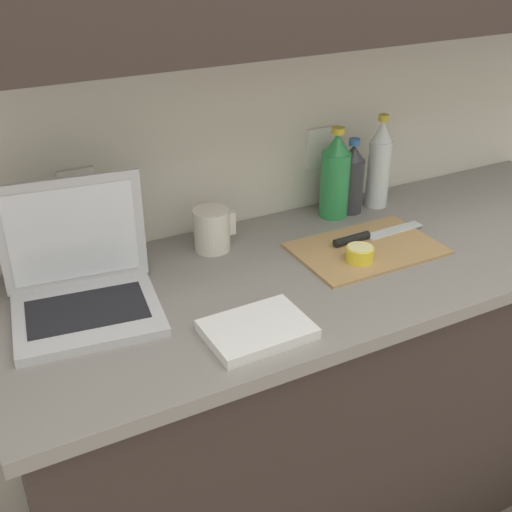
{
  "coord_description": "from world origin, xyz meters",
  "views": [
    {
      "loc": [
        -0.89,
        -1.18,
        1.7
      ],
      "look_at": [
        -0.28,
        -0.01,
        0.98
      ],
      "focal_mm": 45.0,
      "sensor_mm": 36.0,
      "label": 1
    }
  ],
  "objects_px": {
    "lemon_half_cut": "(361,253)",
    "bottle_water_clear": "(335,176)",
    "knife": "(363,237)",
    "bottle_oil_tall": "(352,179)",
    "bottle_green_soda": "(379,165)",
    "laptop": "(81,280)",
    "cutting_board": "(366,249)",
    "measuring_cup": "(212,230)"
  },
  "relations": [
    {
      "from": "bottle_green_soda",
      "to": "bottle_water_clear",
      "type": "xyz_separation_m",
      "value": [
        -0.15,
        0.0,
        -0.01
      ]
    },
    {
      "from": "bottle_water_clear",
      "to": "bottle_green_soda",
      "type": "bearing_deg",
      "value": 0.0
    },
    {
      "from": "knife",
      "to": "bottle_oil_tall",
      "type": "bearing_deg",
      "value": 63.92
    },
    {
      "from": "bottle_green_soda",
      "to": "bottle_water_clear",
      "type": "distance_m",
      "value": 0.15
    },
    {
      "from": "laptop",
      "to": "measuring_cup",
      "type": "height_order",
      "value": "laptop"
    },
    {
      "from": "lemon_half_cut",
      "to": "bottle_oil_tall",
      "type": "distance_m",
      "value": 0.32
    },
    {
      "from": "lemon_half_cut",
      "to": "bottle_oil_tall",
      "type": "relative_size",
      "value": 0.32
    },
    {
      "from": "laptop",
      "to": "measuring_cup",
      "type": "relative_size",
      "value": 3.05
    },
    {
      "from": "laptop",
      "to": "cutting_board",
      "type": "height_order",
      "value": "laptop"
    },
    {
      "from": "bottle_oil_tall",
      "to": "bottle_water_clear",
      "type": "bearing_deg",
      "value": 180.0
    },
    {
      "from": "knife",
      "to": "bottle_green_soda",
      "type": "distance_m",
      "value": 0.28
    },
    {
      "from": "bottle_water_clear",
      "to": "measuring_cup",
      "type": "relative_size",
      "value": 2.29
    },
    {
      "from": "measuring_cup",
      "to": "bottle_water_clear",
      "type": "bearing_deg",
      "value": 4.04
    },
    {
      "from": "knife",
      "to": "bottle_oil_tall",
      "type": "relative_size",
      "value": 1.31
    },
    {
      "from": "bottle_oil_tall",
      "to": "measuring_cup",
      "type": "xyz_separation_m",
      "value": [
        -0.46,
        -0.03,
        -0.04
      ]
    },
    {
      "from": "lemon_half_cut",
      "to": "bottle_green_soda",
      "type": "bearing_deg",
      "value": 47.14
    },
    {
      "from": "laptop",
      "to": "bottle_green_soda",
      "type": "distance_m",
      "value": 0.94
    },
    {
      "from": "bottle_green_soda",
      "to": "measuring_cup",
      "type": "distance_m",
      "value": 0.56
    },
    {
      "from": "cutting_board",
      "to": "bottle_green_soda",
      "type": "height_order",
      "value": "bottle_green_soda"
    },
    {
      "from": "knife",
      "to": "measuring_cup",
      "type": "height_order",
      "value": "measuring_cup"
    },
    {
      "from": "laptop",
      "to": "bottle_oil_tall",
      "type": "xyz_separation_m",
      "value": [
        0.83,
        0.14,
        0.04
      ]
    },
    {
      "from": "knife",
      "to": "bottle_green_soda",
      "type": "height_order",
      "value": "bottle_green_soda"
    },
    {
      "from": "lemon_half_cut",
      "to": "bottle_water_clear",
      "type": "relative_size",
      "value": 0.27
    },
    {
      "from": "measuring_cup",
      "to": "cutting_board",
      "type": "bearing_deg",
      "value": -28.69
    },
    {
      "from": "lemon_half_cut",
      "to": "knife",
      "type": "bearing_deg",
      "value": 50.6
    },
    {
      "from": "measuring_cup",
      "to": "bottle_oil_tall",
      "type": "bearing_deg",
      "value": 3.52
    },
    {
      "from": "bottle_water_clear",
      "to": "measuring_cup",
      "type": "distance_m",
      "value": 0.41
    },
    {
      "from": "bottle_green_soda",
      "to": "bottle_water_clear",
      "type": "relative_size",
      "value": 1.06
    },
    {
      "from": "knife",
      "to": "lemon_half_cut",
      "type": "height_order",
      "value": "lemon_half_cut"
    },
    {
      "from": "laptop",
      "to": "cutting_board",
      "type": "relative_size",
      "value": 0.93
    },
    {
      "from": "laptop",
      "to": "bottle_oil_tall",
      "type": "relative_size",
      "value": 1.58
    },
    {
      "from": "lemon_half_cut",
      "to": "bottle_water_clear",
      "type": "height_order",
      "value": "bottle_water_clear"
    },
    {
      "from": "bottle_green_soda",
      "to": "bottle_oil_tall",
      "type": "distance_m",
      "value": 0.1
    },
    {
      "from": "bottle_water_clear",
      "to": "measuring_cup",
      "type": "height_order",
      "value": "bottle_water_clear"
    },
    {
      "from": "measuring_cup",
      "to": "bottle_green_soda",
      "type": "bearing_deg",
      "value": 2.91
    },
    {
      "from": "measuring_cup",
      "to": "knife",
      "type": "bearing_deg",
      "value": -22.33
    },
    {
      "from": "cutting_board",
      "to": "bottle_oil_tall",
      "type": "height_order",
      "value": "bottle_oil_tall"
    },
    {
      "from": "laptop",
      "to": "knife",
      "type": "distance_m",
      "value": 0.75
    },
    {
      "from": "laptop",
      "to": "bottle_green_soda",
      "type": "xyz_separation_m",
      "value": [
        0.93,
        0.14,
        0.06
      ]
    },
    {
      "from": "lemon_half_cut",
      "to": "bottle_water_clear",
      "type": "xyz_separation_m",
      "value": [
        0.1,
        0.27,
        0.09
      ]
    },
    {
      "from": "cutting_board",
      "to": "bottle_oil_tall",
      "type": "relative_size",
      "value": 1.69
    },
    {
      "from": "bottle_green_soda",
      "to": "measuring_cup",
      "type": "relative_size",
      "value": 2.42
    }
  ]
}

